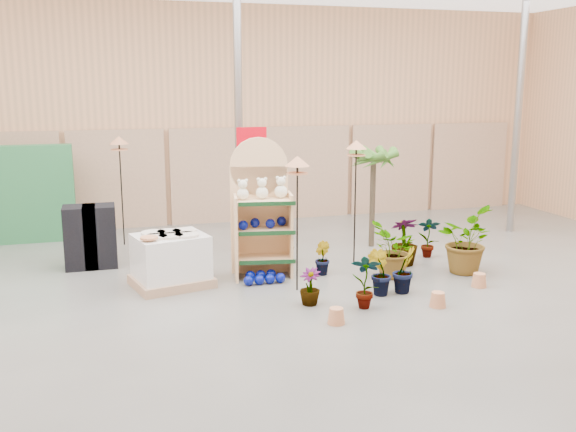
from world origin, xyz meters
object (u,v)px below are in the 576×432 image
display_shelf (261,213)px  pallet_stack (171,260)px  potted_plant_2 (394,250)px  bird_table_front (297,166)px

display_shelf → pallet_stack: bearing=-162.0°
display_shelf → pallet_stack: (-1.40, -0.22, -0.58)m
display_shelf → potted_plant_2: bearing=-13.0°
pallet_stack → potted_plant_2: size_ratio=1.44×
bird_table_front → potted_plant_2: bird_table_front is taller
bird_table_front → potted_plant_2: bearing=5.8°
pallet_stack → bird_table_front: bearing=-36.4°
bird_table_front → potted_plant_2: (1.58, 0.16, -1.35)m
pallet_stack → bird_table_front: 2.31m
display_shelf → pallet_stack: size_ratio=1.68×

